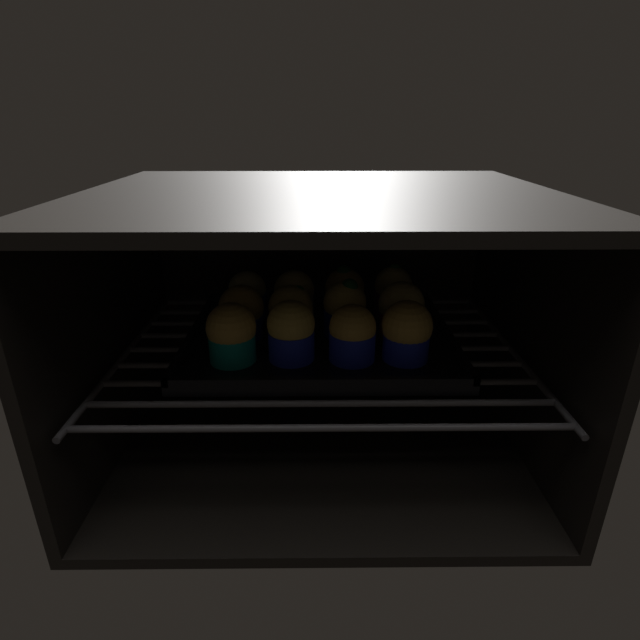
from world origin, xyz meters
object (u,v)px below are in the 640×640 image
object	(u,v)px
muffin_row0_col0	(232,334)
muffin_row1_col1	(291,313)
muffin_row2_col0	(248,296)
muffin_row2_col1	(294,295)
muffin_row1_col0	(242,313)
muffin_row1_col2	(345,309)
muffin_row0_col2	(352,334)
muffin_row1_col3	(401,310)
muffin_row2_col3	(393,292)
muffin_row0_col3	(407,332)
muffin_row0_col1	(291,332)
baking_tray	(320,338)
muffin_row2_col2	(344,293)

from	to	relation	value
muffin_row0_col0	muffin_row1_col1	xyz separation A→B (cm)	(7.09, 7.39, -0.10)
muffin_row0_col0	muffin_row2_col0	bearing A→B (deg)	89.72
muffin_row2_col1	muffin_row1_col0	bearing A→B (deg)	-134.08
muffin_row1_col2	muffin_row2_col1	distance (cm)	10.14
muffin_row1_col0	muffin_row2_col1	distance (cm)	10.15
muffin_row2_col0	muffin_row2_col1	distance (cm)	7.19
muffin_row1_col2	muffin_row0_col0	bearing A→B (deg)	-151.86
muffin_row1_col1	muffin_row2_col1	world-z (taller)	muffin_row1_col1
muffin_row0_col2	muffin_row1_col3	distance (cm)	10.77
muffin_row1_col2	muffin_row2_col3	distance (cm)	10.88
muffin_row0_col3	muffin_row1_col1	size ratio (longest dim) A/B	1.05
muffin_row0_col1	muffin_row2_col0	world-z (taller)	muffin_row0_col1
baking_tray	muffin_row0_col1	xyz separation A→B (cm)	(-3.71, -7.27, 4.26)
muffin_row1_col0	muffin_row2_col3	world-z (taller)	muffin_row2_col3
muffin_row1_col2	muffin_row1_col3	distance (cm)	7.92
muffin_row1_col1	muffin_row2_col0	distance (cm)	10.24
muffin_row1_col0	muffin_row2_col3	xyz separation A→B (cm)	(22.30, 7.84, 0.21)
muffin_row1_col1	muffin_row2_col2	bearing A→B (deg)	44.50
muffin_row0_col3	muffin_row2_col0	world-z (taller)	muffin_row0_col3
baking_tray	muffin_row2_col0	xyz separation A→B (cm)	(-11.08, 7.14, 3.88)
muffin_row0_col2	muffin_row2_col2	bearing A→B (deg)	90.67
muffin_row0_col1	muffin_row2_col1	distance (cm)	14.35
muffin_row1_col2	muffin_row2_col2	xyz separation A→B (cm)	(0.36, 7.33, -0.26)
muffin_row1_col3	muffin_row2_col2	size ratio (longest dim) A/B	0.96
muffin_row0_col0	muffin_row2_col3	bearing A→B (deg)	34.27
muffin_row0_col3	muffin_row1_col2	world-z (taller)	muffin_row1_col2
baking_tray	muffin_row2_col0	size ratio (longest dim) A/B	5.06
muffin_row0_col3	muffin_row1_col0	bearing A→B (deg)	161.74
muffin_row0_col1	muffin_row0_col0	bearing A→B (deg)	-176.69
muffin_row0_col3	muffin_row1_col0	world-z (taller)	muffin_row0_col3
muffin_row0_col3	muffin_row2_col3	xyz separation A→B (cm)	(0.48, 15.04, 0.04)
muffin_row1_col0	muffin_row2_col1	size ratio (longest dim) A/B	1.02
muffin_row0_col1	muffin_row2_col3	bearing A→B (deg)	44.69
muffin_row1_col1	muffin_row2_col3	distance (cm)	17.34
baking_tray	muffin_row1_col2	bearing A→B (deg)	2.11
muffin_row2_col2	muffin_row2_col3	size ratio (longest dim) A/B	1.00
muffin_row0_col0	muffin_row2_col2	world-z (taller)	muffin_row2_col2
muffin_row1_col1	muffin_row1_col3	bearing A→B (deg)	2.30
muffin_row0_col1	muffin_row0_col2	bearing A→B (deg)	-1.99
muffin_row1_col1	muffin_row1_col2	distance (cm)	7.56
muffin_row0_col3	muffin_row2_col3	bearing A→B (deg)	88.16
muffin_row0_col1	muffin_row1_col1	distance (cm)	6.97
muffin_row2_col3	muffin_row0_col1	bearing A→B (deg)	-135.31
muffin_row0_col1	muffin_row1_col0	bearing A→B (deg)	135.72
muffin_row1_col2	muffin_row2_col3	bearing A→B (deg)	43.63
muffin_row1_col3	muffin_row2_col1	world-z (taller)	muffin_row1_col3
muffin_row0_col2	muffin_row2_col3	world-z (taller)	muffin_row2_col3
muffin_row1_col2	muffin_row2_col0	size ratio (longest dim) A/B	1.16
muffin_row1_col0	muffin_row2_col0	xyz separation A→B (cm)	(-0.13, 7.35, -0.18)
muffin_row0_col2	muffin_row2_col3	size ratio (longest dim) A/B	0.91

